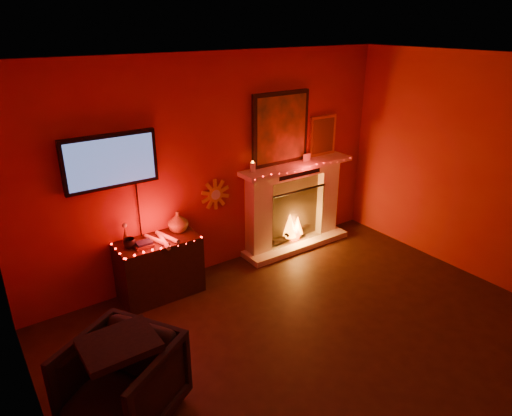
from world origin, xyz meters
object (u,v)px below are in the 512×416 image
Objects in this scene: sunburst_clock at (215,194)px; armchair at (122,381)px; fireplace at (293,198)px; tv at (111,162)px; console_table at (160,265)px.

sunburst_clock reaches higher than armchair.
fireplace reaches higher than armchair.
tv is (-2.44, 0.06, 0.92)m from fireplace.
tv reaches higher than console_table.
armchair is at bearing -110.37° from tv.
armchair is at bearing -123.16° from console_table.
fireplace is at bearing -4.37° from sunburst_clock.
sunburst_clock is 1.10m from console_table.
fireplace is 2.71× the size of armchair.
tv is at bearing 151.97° from console_table.
console_table is (-0.89, -0.22, -0.61)m from sunburst_clock.
console_table is at bearing 115.73° from armchair.
console_table is at bearing -176.52° from fireplace.
fireplace reaches higher than tv.
sunburst_clock is 2.64m from armchair.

